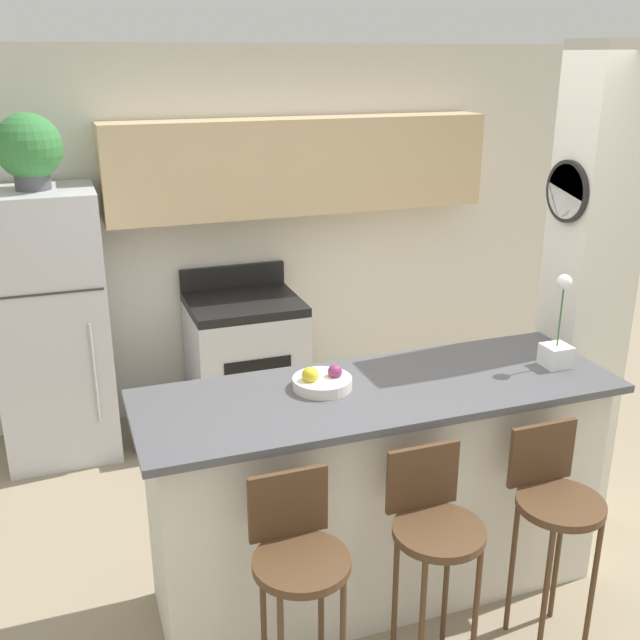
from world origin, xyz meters
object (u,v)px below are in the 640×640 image
Objects in this scene: fruit_bowl at (322,381)px; trash_bin at (154,424)px; refrigerator at (52,327)px; bar_stool_right at (554,505)px; orchid_vase at (557,343)px; bar_stool_left at (298,563)px; potted_plant_on_fridge at (29,149)px; stove_range at (246,361)px; bar_stool_mid at (434,532)px.

fruit_bowl reaches higher than trash_bin.
refrigerator is 6.50× the size of fruit_bowl.
fruit_bowl reaches higher than bar_stool_right.
fruit_bowl is (-1.14, 0.14, -0.09)m from orchid_vase.
bar_stool_left is at bearing -161.01° from orchid_vase.
potted_plant_on_fridge reaches higher than refrigerator.
fruit_bowl is at bearing 63.16° from bar_stool_left.
trash_bin is at bearing 109.37° from fruit_bowl.
fruit_bowl is at bearing -70.63° from trash_bin.
refrigerator is 1.61× the size of stove_range.
stove_range reaches higher than trash_bin.
stove_range is 1.95m from potted_plant_on_fridge.
refrigerator is 1.10m from potted_plant_on_fridge.
fruit_bowl is at bearing 111.07° from bar_stool_mid.
bar_stool_mid is at bearing -60.95° from potted_plant_on_fridge.
stove_range is at bearing 16.70° from trash_bin.
stove_range is 1.06× the size of bar_stool_mid.
bar_stool_mid is 0.81m from fruit_bowl.
bar_stool_left is 1.63m from orchid_vase.
bar_stool_left is 0.57m from bar_stool_mid.
bar_stool_mid is 2.28× the size of potted_plant_on_fridge.
stove_range is 2.36× the size of orchid_vase.
stove_range is 2.36m from orchid_vase.
bar_stool_mid reaches higher than trash_bin.
trash_bin is (0.56, -0.21, -0.67)m from refrigerator.
bar_stool_left is at bearing -83.63° from trash_bin.
bar_stool_right is 1.12m from fruit_bowl.
trash_bin is at bearing -20.56° from potted_plant_on_fridge.
orchid_vase is at bearing -46.08° from trash_bin.
refrigerator is at bearing 128.09° from bar_stool_right.
bar_stool_mid is at bearing -68.93° from fruit_bowl.
stove_range is at bearing -0.31° from potted_plant_on_fridge.
bar_stool_right is (0.72, -2.49, 0.22)m from stove_range.
trash_bin is (-1.72, 1.78, -1.00)m from orchid_vase.
refrigerator reaches higher than fruit_bowl.
bar_stool_mid is (0.15, -2.49, 0.22)m from stove_range.
orchid_vase is 2.67m from trash_bin.
orchid_vase is at bearing -62.42° from stove_range.
refrigerator is 3.04m from orchid_vase.
bar_stool_left is 2.28× the size of potted_plant_on_fridge.
fruit_bowl is at bearing 141.93° from bar_stool_right.
stove_range is 2.82× the size of trash_bin.
bar_stool_left is (0.82, -2.49, -0.18)m from refrigerator.
bar_stool_right is at bearing -58.60° from trash_bin.
trash_bin is (0.56, -0.21, -1.77)m from potted_plant_on_fridge.
potted_plant_on_fridge reaches higher than trash_bin.
potted_plant_on_fridge reaches higher than orchid_vase.
orchid_vase is (0.32, 0.50, 0.51)m from bar_stool_right.
bar_stool_mid is at bearing -60.95° from refrigerator.
orchid_vase is at bearing -41.19° from refrigerator.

